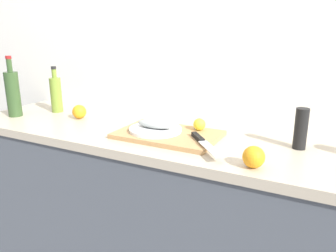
{
  "coord_description": "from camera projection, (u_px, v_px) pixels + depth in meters",
  "views": [
    {
      "loc": [
        0.76,
        -1.31,
        1.36
      ],
      "look_at": [
        0.1,
        -0.04,
        0.95
      ],
      "focal_mm": 35.68,
      "sensor_mm": 36.0,
      "label": 1
    }
  ],
  "objects": [
    {
      "name": "back_wall",
      "position": [
        183.0,
        52.0,
        1.77
      ],
      "size": [
        3.2,
        0.05,
        2.5
      ],
      "primitive_type": "cube",
      "color": "white",
      "rests_on": "ground_plane"
    },
    {
      "name": "kitchen_counter",
      "position": [
        154.0,
        215.0,
        1.71
      ],
      "size": [
        2.0,
        0.6,
        0.9
      ],
      "color": "#4C5159",
      "rests_on": "ground_plane"
    },
    {
      "name": "cutting_board",
      "position": [
        168.0,
        135.0,
        1.5
      ],
      "size": [
        0.45,
        0.3,
        0.02
      ],
      "primitive_type": "cube",
      "color": "tan",
      "rests_on": "kitchen_counter"
    },
    {
      "name": "white_plate",
      "position": [
        155.0,
        129.0,
        1.51
      ],
      "size": [
        0.24,
        0.24,
        0.01
      ],
      "primitive_type": "cylinder",
      "color": "white",
      "rests_on": "cutting_board"
    },
    {
      "name": "fish_fillet",
      "position": [
        155.0,
        124.0,
        1.51
      ],
      "size": [
        0.18,
        0.08,
        0.04
      ],
      "primitive_type": "ellipsoid",
      "color": "#999E99",
      "rests_on": "white_plate"
    },
    {
      "name": "chef_knife",
      "position": [
        202.0,
        141.0,
        1.35
      ],
      "size": [
        0.21,
        0.23,
        0.02
      ],
      "rotation": [
        0.0,
        0.0,
        -0.84
      ],
      "color": "silver",
      "rests_on": "cutting_board"
    },
    {
      "name": "lemon_0",
      "position": [
        199.0,
        124.0,
        1.52
      ],
      "size": [
        0.06,
        0.06,
        0.06
      ],
      "primitive_type": "sphere",
      "color": "yellow",
      "rests_on": "cutting_board"
    },
    {
      "name": "olive_oil_bottle",
      "position": [
        56.0,
        94.0,
        1.93
      ],
      "size": [
        0.06,
        0.06,
        0.26
      ],
      "color": "olive",
      "rests_on": "kitchen_counter"
    },
    {
      "name": "wine_bottle",
      "position": [
        13.0,
        93.0,
        1.83
      ],
      "size": [
        0.07,
        0.07,
        0.33
      ],
      "color": "#2D4723",
      "rests_on": "kitchen_counter"
    },
    {
      "name": "orange_0",
      "position": [
        79.0,
        112.0,
        1.8
      ],
      "size": [
        0.07,
        0.07,
        0.07
      ],
      "primitive_type": "sphere",
      "color": "orange",
      "rests_on": "kitchen_counter"
    },
    {
      "name": "orange_1",
      "position": [
        254.0,
        157.0,
        1.16
      ],
      "size": [
        0.08,
        0.08,
        0.08
      ],
      "primitive_type": "sphere",
      "color": "orange",
      "rests_on": "kitchen_counter"
    },
    {
      "name": "pepper_mill",
      "position": [
        301.0,
        129.0,
        1.33
      ],
      "size": [
        0.05,
        0.05,
        0.17
      ],
      "primitive_type": "cylinder",
      "color": "black",
      "rests_on": "kitchen_counter"
    }
  ]
}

